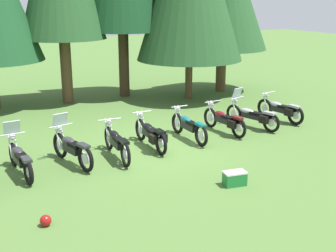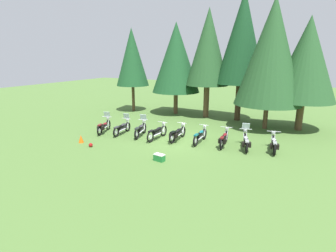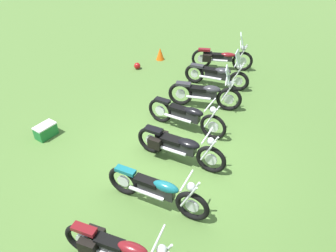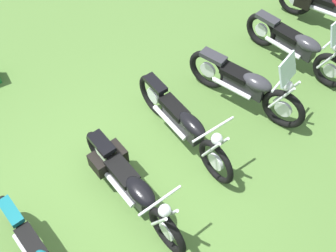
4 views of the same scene
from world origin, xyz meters
TOP-DOWN VIEW (x-y plane):
  - ground_plane at (0.00, 0.00)m, footprint 80.00×80.00m
  - motorcycle_1 at (-4.12, -0.38)m, footprint 0.68×2.20m
  - motorcycle_2 at (-2.69, -0.25)m, footprint 0.81×2.18m
  - motorcycle_3 at (-1.37, -0.29)m, footprint 0.72×2.34m
  - motorcycle_4 at (-0.10, 0.06)m, footprint 0.65×2.31m
  - motorcycle_5 at (1.37, 0.26)m, footprint 0.61×2.29m
  - motorcycle_6 at (2.85, 0.34)m, footprint 0.72×2.27m
  - motorcycle_7 at (4.12, 0.43)m, footprint 0.97×2.33m
  - motorcycle_8 at (5.61, 0.68)m, footprint 0.83×2.20m
  - picnic_cooler at (0.57, -3.53)m, footprint 0.60×0.41m
  - dropped_helmet at (-4.12, -3.49)m, footprint 0.24×0.24m

SIDE VIEW (x-z plane):
  - ground_plane at x=0.00m, z-range 0.00..0.00m
  - dropped_helmet at x=-4.12m, z-range 0.00..0.24m
  - picnic_cooler at x=0.57m, z-range 0.00..0.36m
  - motorcycle_8 at x=5.61m, z-range -0.06..0.96m
  - motorcycle_6 at x=2.85m, z-range -0.05..0.96m
  - motorcycle_5 at x=1.37m, z-range -0.05..0.96m
  - motorcycle_1 at x=-4.12m, z-range -0.22..1.13m
  - motorcycle_7 at x=4.12m, z-range -0.22..1.14m
  - motorcycle_4 at x=-0.10m, z-range -0.05..0.97m
  - motorcycle_3 at x=-1.37m, z-range -0.04..0.98m
  - motorcycle_2 at x=-2.69m, z-range -0.20..1.18m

